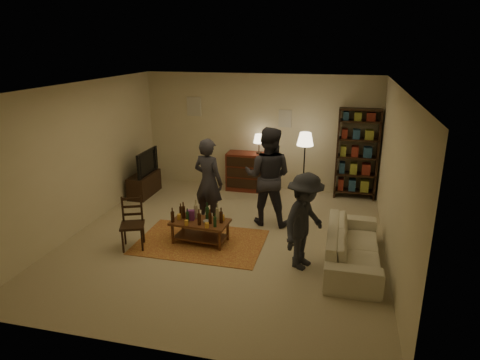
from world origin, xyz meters
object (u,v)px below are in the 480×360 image
(dresser, at_px, (249,171))
(person_left, at_px, (208,182))
(sofa, at_px, (353,246))
(person_right, at_px, (268,176))
(person_by_sofa, at_px, (304,221))
(coffee_table, at_px, (200,222))
(bookshelf, at_px, (357,153))
(tv_stand, at_px, (144,179))
(floor_lamp, at_px, (305,144))
(dining_chair, at_px, (132,221))

(dresser, height_order, person_left, person_left)
(sofa, relative_size, person_right, 1.10)
(person_by_sofa, bearing_deg, coffee_table, 100.42)
(bookshelf, xyz_separation_m, person_left, (-2.74, -2.19, -0.19))
(dresser, relative_size, person_right, 0.72)
(person_left, relative_size, person_by_sofa, 1.10)
(bookshelf, bearing_deg, tv_stand, -168.20)
(coffee_table, height_order, dresser, dresser)
(dresser, xyz_separation_m, bookshelf, (2.44, 0.07, 0.56))
(tv_stand, bearing_deg, person_left, -31.91)
(dresser, bearing_deg, sofa, -52.46)
(bookshelf, height_order, person_left, bookshelf)
(person_left, relative_size, person_right, 0.89)
(floor_lamp, bearing_deg, person_by_sofa, -84.18)
(tv_stand, xyz_separation_m, sofa, (4.64, -2.20, -0.08))
(dresser, bearing_deg, dining_chair, -110.55)
(tv_stand, xyz_separation_m, person_left, (1.95, -1.21, 0.46))
(coffee_table, distance_m, dresser, 2.96)
(dining_chair, relative_size, person_right, 0.48)
(dining_chair, relative_size, dresser, 0.66)
(person_left, bearing_deg, person_right, -146.24)
(tv_stand, relative_size, bookshelf, 0.52)
(bookshelf, bearing_deg, person_left, -141.35)
(dining_chair, relative_size, sofa, 0.43)
(bookshelf, height_order, floor_lamp, bookshelf)
(dining_chair, bearing_deg, coffee_table, 0.14)
(coffee_table, bearing_deg, dresser, 85.95)
(dining_chair, bearing_deg, person_left, 30.56)
(bookshelf, bearing_deg, floor_lamp, -158.09)
(person_left, bearing_deg, floor_lamp, -114.83)
(coffee_table, xyz_separation_m, sofa, (2.60, -0.16, -0.07))
(coffee_table, bearing_deg, sofa, -3.56)
(coffee_table, relative_size, person_right, 0.54)
(sofa, relative_size, person_left, 1.23)
(person_right, bearing_deg, person_by_sofa, 121.66)
(dresser, height_order, person_by_sofa, person_by_sofa)
(floor_lamp, relative_size, person_by_sofa, 1.00)
(coffee_table, xyz_separation_m, person_left, (-0.10, 0.83, 0.47))
(person_by_sofa, bearing_deg, dining_chair, 113.50)
(coffee_table, height_order, floor_lamp, floor_lamp)
(dresser, relative_size, person_by_sofa, 0.89)
(dresser, xyz_separation_m, floor_lamp, (1.33, -0.38, 0.81))
(person_left, distance_m, person_right, 1.13)
(coffee_table, distance_m, person_right, 1.61)
(dining_chair, distance_m, person_left, 1.63)
(sofa, xyz_separation_m, person_left, (-2.70, 0.99, 0.54))
(tv_stand, relative_size, person_by_sofa, 0.69)
(tv_stand, distance_m, sofa, 5.14)
(coffee_table, xyz_separation_m, person_by_sofa, (1.84, -0.43, 0.39))
(floor_lamp, relative_size, person_left, 0.90)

